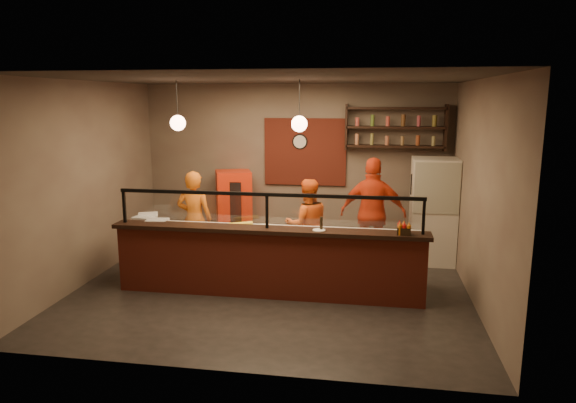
% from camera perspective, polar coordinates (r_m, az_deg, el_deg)
% --- Properties ---
extents(floor, '(6.00, 6.00, 0.00)m').
position_cam_1_polar(floor, '(8.13, -1.85, -9.70)').
color(floor, black).
rests_on(floor, ground).
extents(ceiling, '(6.00, 6.00, 0.00)m').
position_cam_1_polar(ceiling, '(7.59, -2.00, 13.47)').
color(ceiling, '#37312A').
rests_on(ceiling, wall_back).
extents(wall_back, '(6.00, 0.00, 6.00)m').
position_cam_1_polar(wall_back, '(10.14, 0.80, 3.88)').
color(wall_back, '#746555').
rests_on(wall_back, floor).
extents(wall_left, '(0.00, 5.00, 5.00)m').
position_cam_1_polar(wall_left, '(8.78, -21.52, 1.92)').
color(wall_left, '#746555').
rests_on(wall_left, floor).
extents(wall_right, '(0.00, 5.00, 5.00)m').
position_cam_1_polar(wall_right, '(7.72, 20.51, 0.78)').
color(wall_right, '#746555').
rests_on(wall_right, floor).
extents(wall_front, '(6.00, 0.00, 6.00)m').
position_cam_1_polar(wall_front, '(5.32, -7.10, -3.08)').
color(wall_front, '#746555').
rests_on(wall_front, floor).
extents(brick_patch, '(1.60, 0.04, 1.30)m').
position_cam_1_polar(brick_patch, '(10.05, 1.91, 5.53)').
color(brick_patch, maroon).
rests_on(brick_patch, wall_back).
extents(service_counter, '(4.60, 0.25, 1.00)m').
position_cam_1_polar(service_counter, '(7.68, -2.30, -7.01)').
color(service_counter, maroon).
rests_on(service_counter, floor).
extents(counter_ledge, '(4.70, 0.37, 0.06)m').
position_cam_1_polar(counter_ledge, '(7.53, -2.33, -3.18)').
color(counter_ledge, black).
rests_on(counter_ledge, service_counter).
extents(worktop_cabinet, '(4.60, 0.75, 0.85)m').
position_cam_1_polar(worktop_cabinet, '(8.17, -1.60, -6.42)').
color(worktop_cabinet, gray).
rests_on(worktop_cabinet, floor).
extents(worktop, '(4.60, 0.75, 0.05)m').
position_cam_1_polar(worktop, '(8.05, -1.61, -3.36)').
color(worktop, silver).
rests_on(worktop, worktop_cabinet).
extents(sneeze_guard, '(4.50, 0.05, 0.52)m').
position_cam_1_polar(sneeze_guard, '(7.46, -2.35, -0.64)').
color(sneeze_guard, white).
rests_on(sneeze_guard, counter_ledge).
extents(wall_shelving, '(1.84, 0.28, 0.85)m').
position_cam_1_polar(wall_shelving, '(9.79, 11.83, 8.08)').
color(wall_shelving, black).
rests_on(wall_shelving, wall_back).
extents(wall_clock, '(0.30, 0.04, 0.30)m').
position_cam_1_polar(wall_clock, '(10.03, 1.34, 6.67)').
color(wall_clock, black).
rests_on(wall_clock, wall_back).
extents(pendant_left, '(0.24, 0.24, 0.77)m').
position_cam_1_polar(pendant_left, '(8.21, -12.14, 8.54)').
color(pendant_left, black).
rests_on(pendant_left, ceiling).
extents(pendant_right, '(0.24, 0.24, 0.77)m').
position_cam_1_polar(pendant_right, '(7.73, 1.27, 8.63)').
color(pendant_right, black).
rests_on(pendant_right, ceiling).
extents(cook_left, '(0.62, 0.41, 1.70)m').
position_cam_1_polar(cook_left, '(9.13, -10.35, -1.93)').
color(cook_left, orange).
rests_on(cook_left, floor).
extents(cook_mid, '(0.92, 0.81, 1.59)m').
position_cam_1_polar(cook_mid, '(8.82, 2.15, -2.59)').
color(cook_mid, '#E35415').
rests_on(cook_mid, floor).
extents(cook_right, '(1.17, 0.58, 1.94)m').
position_cam_1_polar(cook_right, '(9.02, 9.44, -1.30)').
color(cook_right, red).
rests_on(cook_right, floor).
extents(fridge, '(0.80, 0.75, 1.89)m').
position_cam_1_polar(fridge, '(9.54, 15.81, -1.02)').
color(fridge, beige).
rests_on(fridge, floor).
extents(red_cooler, '(0.83, 0.80, 1.54)m').
position_cam_1_polar(red_cooler, '(10.18, -6.03, -0.90)').
color(red_cooler, red).
rests_on(red_cooler, floor).
extents(pizza_dough, '(0.64, 0.64, 0.01)m').
position_cam_1_polar(pizza_dough, '(8.13, -2.71, -3.00)').
color(pizza_dough, beige).
rests_on(pizza_dough, worktop).
extents(prep_tub_a, '(0.32, 0.27, 0.15)m').
position_cam_1_polar(prep_tub_a, '(8.65, -15.80, -2.09)').
color(prep_tub_a, silver).
rests_on(prep_tub_a, worktop).
extents(prep_tub_b, '(0.38, 0.35, 0.16)m').
position_cam_1_polar(prep_tub_b, '(8.82, -15.28, -1.77)').
color(prep_tub_b, white).
rests_on(prep_tub_b, worktop).
extents(prep_tub_c, '(0.36, 0.30, 0.16)m').
position_cam_1_polar(prep_tub_c, '(8.31, -14.31, -2.49)').
color(prep_tub_c, silver).
rests_on(prep_tub_c, worktop).
extents(rolling_pin, '(0.38, 0.23, 0.07)m').
position_cam_1_polar(rolling_pin, '(8.32, -5.29, -2.51)').
color(rolling_pin, yellow).
rests_on(rolling_pin, worktop).
extents(condiment_caddy, '(0.20, 0.16, 0.10)m').
position_cam_1_polar(condiment_caddy, '(7.33, 12.76, -3.20)').
color(condiment_caddy, black).
rests_on(condiment_caddy, counter_ledge).
extents(pepper_mill, '(0.06, 0.06, 0.19)m').
position_cam_1_polar(pepper_mill, '(7.40, 3.71, -2.45)').
color(pepper_mill, black).
rests_on(pepper_mill, counter_ledge).
extents(small_plate, '(0.24, 0.24, 0.01)m').
position_cam_1_polar(small_plate, '(7.39, 3.47, -3.20)').
color(small_plate, silver).
rests_on(small_plate, counter_ledge).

